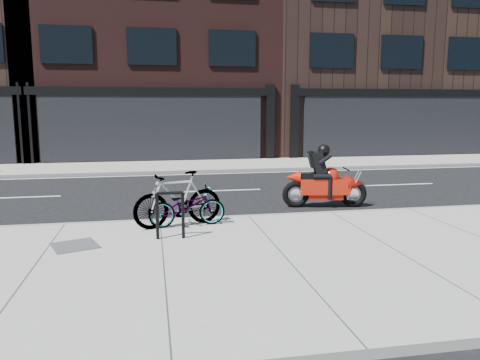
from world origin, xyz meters
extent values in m
plane|color=black|center=(0.00, 0.00, 0.00)|extent=(120.00, 120.00, 0.00)
cube|color=gray|center=(0.00, -5.00, 0.07)|extent=(60.00, 6.00, 0.13)
cube|color=gray|center=(0.00, 7.75, 0.07)|extent=(60.00, 3.50, 0.13)
cube|color=black|center=(-2.00, 14.50, 7.25)|extent=(12.00, 10.00, 14.50)
cube|color=black|center=(10.00, 14.50, 6.25)|extent=(12.00, 10.00, 12.50)
cylinder|color=black|center=(-2.07, -3.49, 0.57)|extent=(0.06, 0.06, 0.88)
cylinder|color=black|center=(-1.59, -3.52, 0.57)|extent=(0.06, 0.06, 0.88)
cylinder|color=black|center=(-1.83, -3.51, 1.01)|extent=(0.48, 0.09, 0.06)
imported|color=gray|center=(-1.44, -2.63, 0.55)|extent=(1.65, 0.73, 0.84)
imported|color=gray|center=(-1.62, -2.60, 0.70)|extent=(1.99, 1.07, 1.15)
torus|color=black|center=(3.00, -0.96, 0.34)|extent=(0.72, 0.26, 0.70)
torus|color=black|center=(1.51, -0.72, 0.34)|extent=(0.72, 0.26, 0.70)
cube|color=#B01608|center=(2.25, -0.84, 0.55)|extent=(1.32, 0.61, 0.40)
cone|color=#B01608|center=(3.04, -0.97, 0.62)|extent=(0.55, 0.54, 0.47)
sphere|color=#B01608|center=(2.40, -0.86, 0.83)|extent=(0.43, 0.43, 0.43)
cube|color=black|center=(1.93, -0.78, 0.81)|extent=(0.63, 0.39, 0.13)
cylinder|color=silver|center=(1.70, -0.55, 0.32)|extent=(0.59, 0.19, 0.10)
cube|color=black|center=(2.08, -0.81, 1.17)|extent=(0.47, 0.45, 0.63)
cube|color=black|center=(1.91, -0.78, 1.25)|extent=(0.30, 0.36, 0.43)
sphere|color=black|center=(2.21, -0.83, 1.49)|extent=(0.31, 0.31, 0.31)
cube|color=#57585A|center=(-3.54, -3.67, 0.14)|extent=(0.97, 0.97, 0.02)
camera|label=1|loc=(-2.13, -12.18, 2.62)|focal=35.00mm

